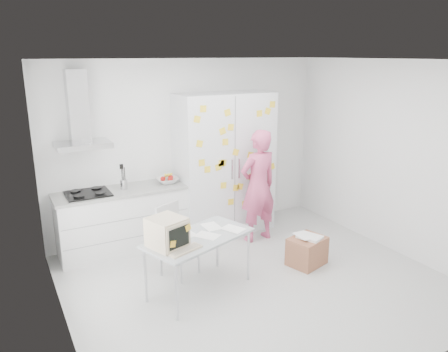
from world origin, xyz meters
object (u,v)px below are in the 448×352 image
person (258,186)px  cardboard_box (307,251)px  chair (175,235)px  desk (180,236)px

person → cardboard_box: 1.22m
chair → desk: bearing=-132.2°
desk → chair: (0.18, 0.60, -0.26)m
chair → cardboard_box: (1.66, -0.62, -0.33)m
person → cardboard_box: bearing=93.6°
chair → cardboard_box: chair is taller
person → cardboard_box: (0.15, -1.02, -0.66)m
person → chair: bearing=10.4°
person → desk: person is taller
desk → cardboard_box: desk is taller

